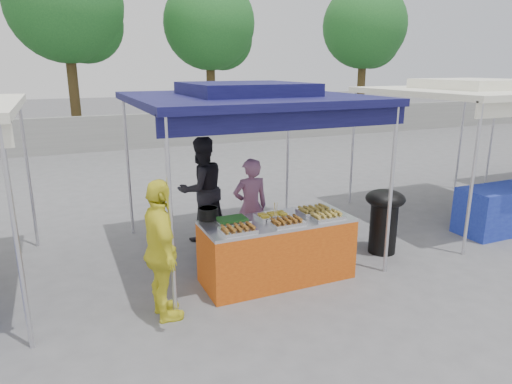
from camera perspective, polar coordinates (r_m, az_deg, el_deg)
name	(u,v)px	position (r m, az deg, el deg)	size (l,w,h in m)	color
ground_plane	(273,276)	(6.41, 2.19, -10.41)	(80.00, 80.00, 0.00)	#605F62
back_wall	(136,132)	(16.52, -14.79, 7.31)	(40.00, 0.25, 1.20)	gray
main_canopy	(246,97)	(6.67, -1.31, 11.79)	(3.20, 3.20, 2.57)	silver
neighbor_stall_right	(487,136)	(9.17, 26.95, 6.30)	(3.20, 3.20, 2.57)	silver
tree_1	(70,10)	(18.41, -22.24, 20.34)	(4.00, 4.00, 6.88)	#45351A
tree_2	(213,28)	(19.58, -5.46, 19.75)	(3.68, 3.65, 6.27)	#45351A
tree_3	(366,30)	(22.27, 13.63, 19.09)	(3.74, 3.72, 6.39)	#45351A
vendor_table	(277,250)	(6.15, 2.64, -7.22)	(2.00, 0.80, 0.85)	#CD5112
food_tray_fl	(238,230)	(5.54, -2.28, -4.74)	(0.42, 0.30, 0.07)	silver
food_tray_fm	(287,222)	(5.81, 3.89, -3.78)	(0.42, 0.30, 0.07)	silver
food_tray_fr	(326,216)	(6.10, 8.79, -2.99)	(0.42, 0.30, 0.07)	silver
food_tray_bl	(232,221)	(5.85, -2.97, -3.62)	(0.42, 0.30, 0.07)	silver
food_tray_bm	(273,216)	(6.05, 2.08, -2.95)	(0.42, 0.30, 0.07)	silver
food_tray_br	(314,210)	(6.31, 7.26, -2.30)	(0.42, 0.30, 0.07)	silver
cooking_pot	(208,213)	(6.02, -5.98, -2.68)	(0.27, 0.27, 0.16)	black
skewer_cup	(275,220)	(5.87, 2.43, -3.48)	(0.07, 0.07, 0.09)	silver
wok_burner	(384,215)	(7.24, 15.72, -2.85)	(0.60, 0.60, 1.01)	black
crate_left	(228,253)	(6.76, -3.46, -7.62)	(0.50, 0.35, 0.30)	#1526AC
crate_right	(282,247)	(6.96, 3.24, -6.91)	(0.50, 0.35, 0.30)	#1526AC
crate_stacked	(282,229)	(6.85, 3.28, -4.63)	(0.49, 0.34, 0.29)	#1526AC
vendor_woman	(251,207)	(6.87, -0.69, -1.89)	(0.54, 0.36, 1.49)	#925C7F
helper_man	(202,189)	(7.48, -6.81, 0.35)	(0.84, 0.65, 1.72)	black
customer_person	(162,251)	(5.20, -11.72, -7.25)	(0.96, 0.40, 1.63)	yellow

